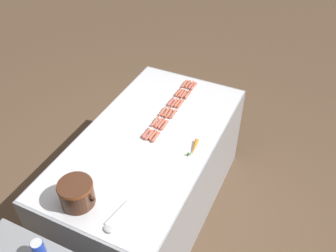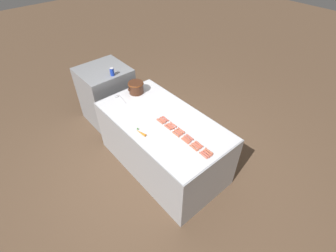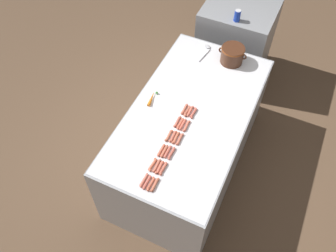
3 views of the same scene
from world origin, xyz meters
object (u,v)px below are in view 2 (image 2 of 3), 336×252
object	(u,v)px
hot_dog_18	(209,151)
hot_dog_23	(165,119)
soda_can	(112,72)
carrot	(141,132)
hot_dog_17	(163,119)
hot_dog_1	(194,148)
hot_dog_13	(197,145)
hot_dog_0	(203,155)
hot_dog_19	(199,144)
hot_dog_5	(160,121)
serving_spoon	(119,97)
hot_dog_14	(188,138)
hot_dog_15	(179,132)
hot_dog_22	(173,125)
hot_dog_2	(185,141)
hot_dog_7	(195,146)
hot_dog_20	(190,137)
hot_dog_3	(176,134)
hot_dog_4	(168,127)
hot_dog_16	(171,126)
back_cabinet	(107,95)
hot_dog_6	(206,154)
hot_dog_21	(181,130)
hot_dog_11	(162,121)
hot_dog_8	(186,140)
bean_pot	(136,87)
hot_dog_10	(170,127)
hot_dog_9	(178,133)

from	to	relation	value
hot_dog_18	hot_dog_23	world-z (taller)	same
hot_dog_23	soda_can	xyz separation A→B (m)	(-0.04, 1.24, 0.19)
carrot	hot_dog_23	bearing A→B (deg)	0.58
hot_dog_17	hot_dog_1	bearing A→B (deg)	-95.51
carrot	hot_dog_13	bearing A→B (deg)	-58.48
hot_dog_0	hot_dog_19	xyz separation A→B (m)	(0.09, 0.16, 0.00)
hot_dog_5	serving_spoon	world-z (taller)	hot_dog_5
hot_dog_13	hot_dog_14	xyz separation A→B (m)	(-0.00, 0.16, 0.00)
hot_dog_1	hot_dog_15	size ratio (longest dim) A/B	1.00
hot_dog_15	hot_dog_22	bearing A→B (deg)	78.39
hot_dog_0	hot_dog_2	size ratio (longest dim) A/B	1.00
hot_dog_1	hot_dog_2	xyz separation A→B (m)	(0.00, 0.15, 0.00)
hot_dog_7	hot_dog_20	xyz separation A→B (m)	(0.06, 0.16, 0.00)
hot_dog_3	hot_dog_4	world-z (taller)	same
hot_dog_16	carrot	xyz separation A→B (m)	(-0.38, 0.15, 0.00)
back_cabinet	hot_dog_6	xyz separation A→B (m)	(0.00, -2.31, 0.38)
hot_dog_21	hot_dog_1	bearing A→B (deg)	-106.97
hot_dog_22	hot_dog_21	bearing A→B (deg)	-88.92
hot_dog_4	hot_dog_11	world-z (taller)	same
hot_dog_0	hot_dog_23	xyz separation A→B (m)	(0.09, 0.78, 0.00)
hot_dog_17	hot_dog_19	distance (m)	0.63
hot_dog_8	hot_dog_18	distance (m)	0.31
bean_pot	hot_dog_5	bearing A→B (deg)	-102.65
hot_dog_6	back_cabinet	bearing A→B (deg)	90.03
hot_dog_16	hot_dog_21	size ratio (longest dim) A/B	1.00
back_cabinet	hot_dog_3	bearing A→B (deg)	-90.96
hot_dog_21	hot_dog_22	distance (m)	0.15
hot_dog_0	hot_dog_14	size ratio (longest dim) A/B	1.00
hot_dog_17	hot_dog_5	bearing A→B (deg)	178.99
hot_dog_2	soda_can	size ratio (longest dim) A/B	1.04
hot_dog_15	hot_dog_20	xyz separation A→B (m)	(0.03, -0.15, 0.00)
carrot	hot_dog_21	bearing A→B (deg)	-36.31
hot_dog_2	hot_dog_7	world-z (taller)	same
hot_dog_0	hot_dog_7	xyz separation A→B (m)	(0.03, 0.16, 0.00)
hot_dog_22	soda_can	xyz separation A→B (m)	(-0.04, 1.40, 0.19)
hot_dog_10	hot_dog_22	bearing A→B (deg)	-1.26
hot_dog_9	hot_dog_11	xyz separation A→B (m)	(0.00, 0.30, 0.00)
hot_dog_0	hot_dog_15	distance (m)	0.47
hot_dog_20	hot_dog_22	bearing A→B (deg)	89.65
hot_dog_16	hot_dog_0	bearing A→B (deg)	-95.43
hot_dog_19	hot_dog_23	xyz separation A→B (m)	(0.00, 0.62, 0.00)
hot_dog_14	bean_pot	world-z (taller)	bean_pot
hot_dog_11	hot_dog_15	size ratio (longest dim) A/B	1.00
hot_dog_21	hot_dog_23	bearing A→B (deg)	90.58
back_cabinet	hot_dog_1	distance (m)	2.18
hot_dog_6	serving_spoon	world-z (taller)	hot_dog_6
hot_dog_7	hot_dog_8	distance (m)	0.15
hot_dog_15	hot_dog_16	bearing A→B (deg)	90.66
hot_dog_3	hot_dog_13	distance (m)	0.32
back_cabinet	bean_pot	xyz separation A→B (m)	(0.15, -0.75, 0.46)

